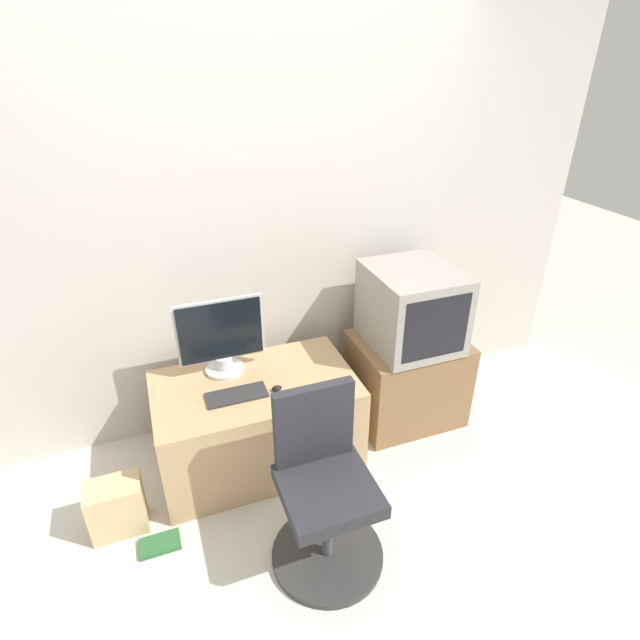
{
  "coord_description": "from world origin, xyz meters",
  "views": [
    {
      "loc": [
        -0.63,
        -1.37,
        2.18
      ],
      "look_at": [
        0.24,
        0.97,
        0.8
      ],
      "focal_mm": 28.0,
      "sensor_mm": 36.0,
      "label": 1
    }
  ],
  "objects_px": {
    "crt_tv": "(412,307)",
    "cardboard_box_lower": "(117,507)",
    "office_chair": "(324,495)",
    "book": "(160,544)",
    "mouse": "(277,388)",
    "keyboard": "(237,395)",
    "main_monitor": "(221,338)"
  },
  "relations": [
    {
      "from": "keyboard",
      "to": "mouse",
      "type": "relative_size",
      "value": 5.84
    },
    {
      "from": "keyboard",
      "to": "crt_tv",
      "type": "bearing_deg",
      "value": 7.04
    },
    {
      "from": "main_monitor",
      "to": "office_chair",
      "type": "relative_size",
      "value": 0.54
    },
    {
      "from": "crt_tv",
      "to": "book",
      "type": "distance_m",
      "value": 1.86
    },
    {
      "from": "keyboard",
      "to": "book",
      "type": "height_order",
      "value": "keyboard"
    },
    {
      "from": "main_monitor",
      "to": "office_chair",
      "type": "xyz_separation_m",
      "value": [
        0.27,
        -0.9,
        -0.39
      ]
    },
    {
      "from": "keyboard",
      "to": "book",
      "type": "distance_m",
      "value": 0.81
    },
    {
      "from": "main_monitor",
      "to": "crt_tv",
      "type": "relative_size",
      "value": 0.88
    },
    {
      "from": "book",
      "to": "mouse",
      "type": "bearing_deg",
      "value": 23.39
    },
    {
      "from": "mouse",
      "to": "book",
      "type": "relative_size",
      "value": 0.28
    },
    {
      "from": "main_monitor",
      "to": "mouse",
      "type": "distance_m",
      "value": 0.42
    },
    {
      "from": "keyboard",
      "to": "office_chair",
      "type": "height_order",
      "value": "office_chair"
    },
    {
      "from": "keyboard",
      "to": "cardboard_box_lower",
      "type": "relative_size",
      "value": 1.09
    },
    {
      "from": "crt_tv",
      "to": "cardboard_box_lower",
      "type": "xyz_separation_m",
      "value": [
        -1.78,
        -0.29,
        -0.66
      ]
    },
    {
      "from": "cardboard_box_lower",
      "to": "book",
      "type": "xyz_separation_m",
      "value": [
        0.17,
        -0.18,
        -0.13
      ]
    },
    {
      "from": "mouse",
      "to": "office_chair",
      "type": "distance_m",
      "value": 0.64
    },
    {
      "from": "main_monitor",
      "to": "cardboard_box_lower",
      "type": "xyz_separation_m",
      "value": [
        -0.66,
        -0.42,
        -0.62
      ]
    },
    {
      "from": "mouse",
      "to": "book",
      "type": "height_order",
      "value": "mouse"
    },
    {
      "from": "main_monitor",
      "to": "cardboard_box_lower",
      "type": "distance_m",
      "value": 1.0
    },
    {
      "from": "book",
      "to": "keyboard",
      "type": "bearing_deg",
      "value": 33.82
    },
    {
      "from": "main_monitor",
      "to": "mouse",
      "type": "relative_size",
      "value": 8.79
    },
    {
      "from": "office_chair",
      "to": "book",
      "type": "xyz_separation_m",
      "value": [
        -0.76,
        0.3,
        -0.36
      ]
    },
    {
      "from": "main_monitor",
      "to": "mouse",
      "type": "bearing_deg",
      "value": -52.14
    },
    {
      "from": "keyboard",
      "to": "mouse",
      "type": "height_order",
      "value": "mouse"
    },
    {
      "from": "cardboard_box_lower",
      "to": "crt_tv",
      "type": "bearing_deg",
      "value": 9.27
    },
    {
      "from": "keyboard",
      "to": "mouse",
      "type": "distance_m",
      "value": 0.21
    },
    {
      "from": "keyboard",
      "to": "crt_tv",
      "type": "relative_size",
      "value": 0.58
    },
    {
      "from": "main_monitor",
      "to": "keyboard",
      "type": "distance_m",
      "value": 0.33
    },
    {
      "from": "office_chair",
      "to": "book",
      "type": "relative_size",
      "value": 4.51
    },
    {
      "from": "cardboard_box_lower",
      "to": "book",
      "type": "bearing_deg",
      "value": -46.44
    },
    {
      "from": "crt_tv",
      "to": "cardboard_box_lower",
      "type": "height_order",
      "value": "crt_tv"
    },
    {
      "from": "keyboard",
      "to": "cardboard_box_lower",
      "type": "distance_m",
      "value": 0.81
    }
  ]
}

